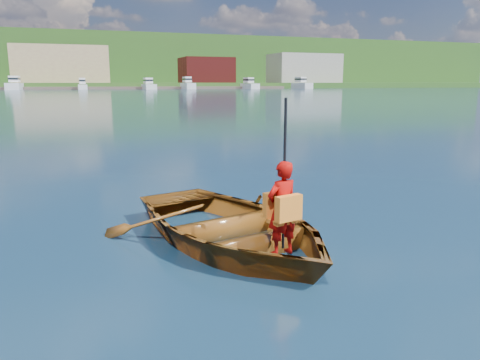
{
  "coord_description": "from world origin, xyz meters",
  "views": [
    {
      "loc": [
        -0.6,
        -6.69,
        2.13
      ],
      "look_at": [
        1.36,
        -0.97,
        0.86
      ],
      "focal_mm": 35.0,
      "sensor_mm": 36.0,
      "label": 1
    }
  ],
  "objects_px": {
    "rowboat": "(230,226)",
    "marina_yachts": "(90,85)",
    "dock": "(37,88)",
    "child_paddler": "(282,208)"
  },
  "relations": [
    {
      "from": "rowboat",
      "to": "dock",
      "type": "height_order",
      "value": "dock"
    },
    {
      "from": "rowboat",
      "to": "marina_yachts",
      "type": "distance_m",
      "value": 144.28
    },
    {
      "from": "child_paddler",
      "to": "dock",
      "type": "bearing_deg",
      "value": 95.16
    },
    {
      "from": "dock",
      "to": "marina_yachts",
      "type": "relative_size",
      "value": 1.08
    },
    {
      "from": "rowboat",
      "to": "dock",
      "type": "bearing_deg",
      "value": 95.04
    },
    {
      "from": "dock",
      "to": "marina_yachts",
      "type": "xyz_separation_m",
      "value": [
        15.08,
        -4.71,
        0.98
      ]
    },
    {
      "from": "child_paddler",
      "to": "marina_yachts",
      "type": "distance_m",
      "value": 145.11
    },
    {
      "from": "child_paddler",
      "to": "dock",
      "type": "xyz_separation_m",
      "value": [
        -13.53,
        149.8,
        -0.27
      ]
    },
    {
      "from": "child_paddler",
      "to": "dock",
      "type": "relative_size",
      "value": 0.01
    },
    {
      "from": "child_paddler",
      "to": "rowboat",
      "type": "bearing_deg",
      "value": 114.69
    }
  ]
}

